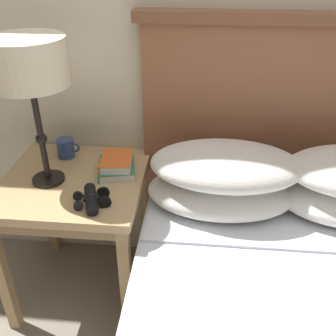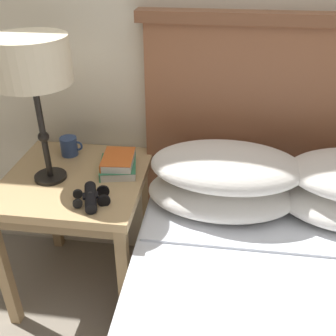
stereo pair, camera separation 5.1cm
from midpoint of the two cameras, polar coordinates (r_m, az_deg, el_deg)
nightstand at (r=1.72m, az=-14.14°, el=-3.77°), size 0.58×0.58×0.63m
table_lamp at (r=1.50m, az=-20.62°, el=13.74°), size 0.29×0.29×0.57m
book_on_nightstand at (r=1.68m, az=-8.37°, el=0.02°), size 0.18×0.21×0.04m
book_stacked_on_top at (r=1.66m, az=-8.40°, el=1.05°), size 0.14×0.18×0.04m
binoculars_pair at (r=1.49m, az=-12.01°, el=-4.42°), size 0.15×0.16×0.05m
coffee_mug at (r=1.83m, az=-15.36°, el=2.81°), size 0.10×0.08×0.08m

